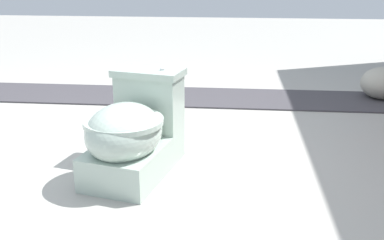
% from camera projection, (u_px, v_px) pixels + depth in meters
% --- Properties ---
extents(ground_plane, '(14.00, 14.00, 0.00)m').
position_uv_depth(ground_plane, '(133.00, 160.00, 2.50)').
color(ground_plane, '#A8A59E').
extents(gravel_strip, '(0.56, 8.00, 0.01)m').
position_uv_depth(gravel_strip, '(228.00, 98.00, 3.63)').
color(gravel_strip, '#423F44').
rests_on(gravel_strip, ground).
extents(toilet, '(0.70, 0.51, 0.52)m').
position_uv_depth(toilet, '(133.00, 133.00, 2.28)').
color(toilet, '#B2C6B7').
rests_on(toilet, ground).
extents(boulder_near, '(0.49, 0.50, 0.25)m').
position_uv_depth(boulder_near, '(383.00, 83.00, 3.60)').
color(boulder_near, '#ADA899').
rests_on(boulder_near, ground).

